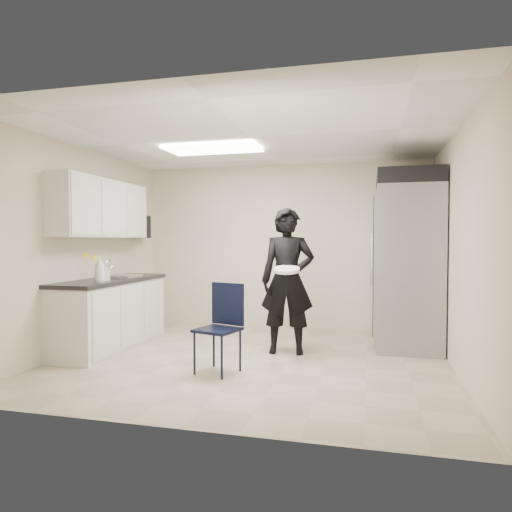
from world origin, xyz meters
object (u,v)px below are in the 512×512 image
(commercial_fridge, at_px, (407,267))
(man_tuxedo, at_px, (287,281))
(lower_counter, at_px, (111,315))
(folding_chair, at_px, (218,330))

(commercial_fridge, height_order, man_tuxedo, commercial_fridge)
(lower_counter, height_order, commercial_fridge, commercial_fridge)
(lower_counter, bearing_deg, commercial_fridge, 15.88)
(lower_counter, relative_size, folding_chair, 2.06)
(lower_counter, xyz_separation_m, commercial_fridge, (3.78, 1.07, 0.62))
(commercial_fridge, xyz_separation_m, folding_chair, (-2.05, -1.83, -0.59))
(lower_counter, xyz_separation_m, man_tuxedo, (2.30, 0.28, 0.48))
(commercial_fridge, relative_size, folding_chair, 2.28)
(commercial_fridge, relative_size, man_tuxedo, 1.16)
(folding_chair, xyz_separation_m, man_tuxedo, (0.57, 1.03, 0.45))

